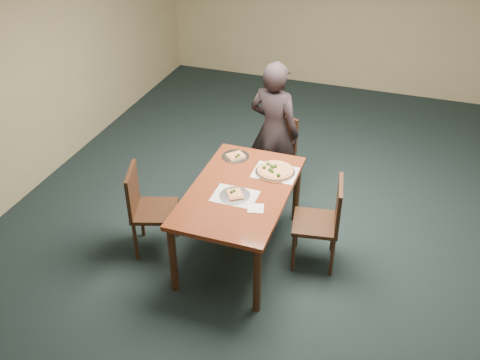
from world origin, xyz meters
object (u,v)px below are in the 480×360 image
(slice_plate_near, at_px, (235,195))
(pizza_pan, at_px, (275,171))
(dining_table, at_px, (240,197))
(slice_plate_far, at_px, (236,156))
(chair_right, at_px, (325,219))
(chair_far, at_px, (275,150))
(diner, at_px, (274,131))
(chair_left, at_px, (146,205))

(slice_plate_near, bearing_deg, pizza_pan, 64.83)
(dining_table, bearing_deg, slice_plate_far, 113.38)
(slice_plate_far, bearing_deg, dining_table, -66.62)
(chair_right, xyz_separation_m, slice_plate_far, (-1.02, 0.41, 0.25))
(chair_far, xyz_separation_m, slice_plate_far, (-0.24, -0.65, 0.25))
(diner, bearing_deg, dining_table, 101.36)
(chair_left, xyz_separation_m, pizza_pan, (1.10, 0.61, 0.26))
(diner, bearing_deg, slice_plate_near, 101.06)
(chair_left, bearing_deg, slice_plate_near, -100.93)
(chair_left, bearing_deg, chair_right, -96.23)
(dining_table, height_order, pizza_pan, pizza_pan)
(chair_right, distance_m, pizza_pan, 0.67)
(dining_table, relative_size, pizza_pan, 3.89)
(pizza_pan, xyz_separation_m, slice_plate_near, (-0.24, -0.50, -0.01))
(dining_table, xyz_separation_m, chair_left, (-0.88, -0.23, -0.14))
(chair_left, relative_size, slice_plate_near, 3.25)
(dining_table, relative_size, slice_plate_far, 5.36)
(chair_right, bearing_deg, chair_left, -87.14)
(chair_far, height_order, pizza_pan, chair_far)
(chair_left, height_order, chair_right, same)
(chair_far, bearing_deg, pizza_pan, -57.22)
(dining_table, xyz_separation_m, chair_right, (0.79, 0.12, -0.14))
(dining_table, bearing_deg, chair_far, 89.68)
(dining_table, height_order, slice_plate_near, slice_plate_near)
(diner, xyz_separation_m, slice_plate_far, (-0.24, -0.58, -0.03))
(slice_plate_far, bearing_deg, slice_plate_near, -71.21)
(slice_plate_far, bearing_deg, pizza_pan, -18.23)
(chair_right, relative_size, slice_plate_near, 3.25)
(pizza_pan, bearing_deg, slice_plate_near, -115.17)
(dining_table, height_order, chair_left, chair_left)
(chair_far, height_order, slice_plate_far, chair_far)
(pizza_pan, height_order, slice_plate_far, pizza_pan)
(chair_left, xyz_separation_m, diner, (0.88, 1.35, 0.28))
(chair_right, xyz_separation_m, diner, (-0.78, 0.99, 0.28))
(pizza_pan, bearing_deg, chair_right, -24.70)
(dining_table, relative_size, diner, 0.94)
(chair_far, bearing_deg, slice_plate_near, -73.23)
(chair_far, distance_m, chair_right, 1.32)
(chair_left, bearing_deg, slice_plate_far, -58.52)
(chair_left, height_order, pizza_pan, chair_left)
(chair_far, xyz_separation_m, chair_right, (0.78, -1.06, 0.00))
(slice_plate_near, bearing_deg, chair_right, 16.89)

